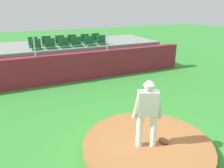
{
  "coord_description": "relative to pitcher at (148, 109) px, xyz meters",
  "views": [
    {
      "loc": [
        -2.95,
        -4.13,
        3.66
      ],
      "look_at": [
        0.0,
        2.21,
        1.13
      ],
      "focal_mm": 35.63,
      "sensor_mm": 36.0,
      "label": 1
    }
  ],
  "objects": [
    {
      "name": "stadium_chair_9",
      "position": [
        0.46,
        8.31,
        0.43
      ],
      "size": [
        0.48,
        0.44,
        0.5
      ],
      "rotation": [
        0.0,
        0.0,
        3.14
      ],
      "color": "#1D592E",
      "rests_on": "bleacher_platform"
    },
    {
      "name": "bleacher_platform",
      "position": [
        0.12,
        8.66,
        -0.5
      ],
      "size": [
        10.51,
        3.61,
        1.53
      ],
      "primitive_type": "cube",
      "color": "gray",
      "rests_on": "ground_plane"
    },
    {
      "name": "stadium_chair_2",
      "position": [
        -0.21,
        7.38,
        0.43
      ],
      "size": [
        0.48,
        0.44,
        0.5
      ],
      "rotation": [
        0.0,
        0.0,
        3.14
      ],
      "color": "#1D592E",
      "rests_on": "bleacher_platform"
    },
    {
      "name": "baseball",
      "position": [
        0.74,
        0.79,
        -1.0
      ],
      "size": [
        0.07,
        0.07,
        0.07
      ],
      "primitive_type": "sphere",
      "color": "white",
      "rests_on": "pitchers_mound"
    },
    {
      "name": "brick_barrier",
      "position": [
        0.12,
        6.42,
        -0.56
      ],
      "size": [
        12.06,
        0.4,
        1.4
      ],
      "primitive_type": "cube",
      "color": "maroon",
      "rests_on": "ground_plane"
    },
    {
      "name": "stadium_chair_5",
      "position": [
        1.87,
        7.39,
        0.43
      ],
      "size": [
        0.48,
        0.44,
        0.5
      ],
      "rotation": [
        0.0,
        0.0,
        3.14
      ],
      "color": "#1D592E",
      "rests_on": "bleacher_platform"
    },
    {
      "name": "pitchers_mound",
      "position": [
        0.12,
        0.1,
        -1.15
      ],
      "size": [
        3.4,
        3.4,
        0.23
      ],
      "primitive_type": "cylinder",
      "color": "#9C6335",
      "rests_on": "ground_plane"
    },
    {
      "name": "stadium_chair_7",
      "position": [
        -0.95,
        8.3,
        0.43
      ],
      "size": [
        0.48,
        0.44,
        0.5
      ],
      "rotation": [
        0.0,
        0.0,
        3.14
      ],
      "color": "#1D592E",
      "rests_on": "bleacher_platform"
    },
    {
      "name": "stadium_chair_8",
      "position": [
        -0.24,
        8.26,
        0.43
      ],
      "size": [
        0.48,
        0.44,
        0.5
      ],
      "rotation": [
        0.0,
        0.0,
        3.14
      ],
      "color": "#1D592E",
      "rests_on": "bleacher_platform"
    },
    {
      "name": "stadium_chair_10",
      "position": [
        1.2,
        8.25,
        0.43
      ],
      "size": [
        0.48,
        0.44,
        0.5
      ],
      "rotation": [
        0.0,
        0.0,
        3.14
      ],
      "color": "#1D592E",
      "rests_on": "bleacher_platform"
    },
    {
      "name": "stadium_chair_4",
      "position": [
        1.16,
        7.35,
        0.43
      ],
      "size": [
        0.48,
        0.44,
        0.5
      ],
      "rotation": [
        0.0,
        0.0,
        3.14
      ],
      "color": "#1D592E",
      "rests_on": "bleacher_platform"
    },
    {
      "name": "fence_post_right",
      "position": [
        1.76,
        6.42,
        0.66
      ],
      "size": [
        0.06,
        0.06,
        1.05
      ],
      "primitive_type": "cylinder",
      "color": "silver",
      "rests_on": "brick_barrier"
    },
    {
      "name": "pitcher",
      "position": [
        0.0,
        0.0,
        0.0
      ],
      "size": [
        0.72,
        0.44,
        1.78
      ],
      "rotation": [
        0.0,
        0.0,
        -0.42
      ],
      "color": "white",
      "rests_on": "pitchers_mound"
    },
    {
      "name": "stadium_chair_1",
      "position": [
        -0.92,
        7.38,
        0.43
      ],
      "size": [
        0.48,
        0.44,
        0.5
      ],
      "rotation": [
        0.0,
        0.0,
        3.14
      ],
      "color": "#1D592E",
      "rests_on": "bleacher_platform"
    },
    {
      "name": "stadium_chair_3",
      "position": [
        0.44,
        7.39,
        0.43
      ],
      "size": [
        0.48,
        0.44,
        0.5
      ],
      "rotation": [
        0.0,
        0.0,
        3.14
      ],
      "color": "#1D592E",
      "rests_on": "bleacher_platform"
    },
    {
      "name": "stadium_chair_0",
      "position": [
        -1.61,
        7.4,
        0.43
      ],
      "size": [
        0.48,
        0.44,
        0.5
      ],
      "rotation": [
        0.0,
        0.0,
        3.14
      ],
      "color": "#1D592E",
      "rests_on": "bleacher_platform"
    },
    {
      "name": "ground_plane",
      "position": [
        0.12,
        0.1,
        -1.26
      ],
      "size": [
        60.0,
        60.0,
        0.0
      ],
      "primitive_type": "plane",
      "color": "#368E34"
    },
    {
      "name": "stadium_chair_11",
      "position": [
        1.86,
        8.3,
        0.43
      ],
      "size": [
        0.48,
        0.44,
        0.5
      ],
      "rotation": [
        0.0,
        0.0,
        3.14
      ],
      "color": "#1D592E",
      "rests_on": "bleacher_platform"
    },
    {
      "name": "stadium_chair_6",
      "position": [
        -1.65,
        8.25,
        0.43
      ],
      "size": [
        0.48,
        0.44,
        0.5
      ],
      "rotation": [
        0.0,
        0.0,
        3.14
      ],
      "color": "#1D592E",
      "rests_on": "bleacher_platform"
    },
    {
      "name": "fielding_glove",
      "position": [
        0.49,
        -0.09,
        -0.98
      ],
      "size": [
        0.28,
        0.34,
        0.11
      ],
      "primitive_type": "ellipsoid",
      "rotation": [
        0.0,
        0.0,
        1.86
      ],
      "color": "brown",
      "rests_on": "pitchers_mound"
    },
    {
      "name": "fence_post_left",
      "position": [
        -1.8,
        6.42,
        0.66
      ],
      "size": [
        0.06,
        0.06,
        1.05
      ],
      "primitive_type": "cylinder",
      "color": "silver",
      "rests_on": "brick_barrier"
    }
  ]
}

